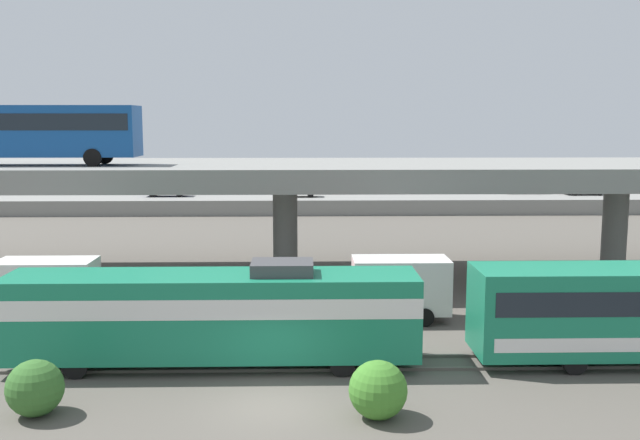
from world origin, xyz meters
name	(u,v)px	position (x,y,z in m)	size (l,w,h in m)	color
ground_plane	(271,405)	(0.00, 0.00, 0.00)	(260.00, 260.00, 0.00)	#565149
rail_strip_near	(275,370)	(0.00, 3.25, 0.06)	(110.00, 0.12, 0.12)	#59544C
rail_strip_far	(276,357)	(0.00, 4.75, 0.06)	(110.00, 0.12, 0.12)	#59544C
train_locomotive	(192,312)	(-3.24, 4.00, 2.19)	(17.11, 3.04, 4.18)	#197A56
highway_overpass	(285,176)	(0.00, 20.00, 6.25)	(96.00, 12.19, 7.05)	gray
transit_bus_on_overpass	(32,129)	(-14.36, 18.22, 9.11)	(12.00, 2.68, 3.40)	#14478C
service_truck_west	(65,289)	(-10.25, 10.29, 1.64)	(6.80, 2.46, 3.04)	#0C4C26
service_truck_east	(382,287)	(4.91, 10.29, 1.64)	(6.80, 2.46, 3.04)	maroon
pier_parking_lot	(293,201)	(0.00, 55.00, 0.79)	(79.48, 13.14, 1.58)	gray
parked_car_0	(584,188)	(31.66, 53.33, 2.35)	(4.35, 1.91, 1.50)	#515459
parked_car_1	(524,186)	(25.59, 55.04, 2.35)	(4.60, 1.95, 1.50)	#9E998C
parked_car_2	(298,190)	(0.55, 52.06, 2.35)	(4.38, 1.94, 1.50)	#9E998C
parked_car_3	(167,189)	(-13.46, 52.85, 2.35)	(4.58, 1.95, 1.50)	navy
harbor_water	(295,188)	(0.00, 78.00, 0.00)	(140.00, 36.00, 0.01)	navy
shrub_left	(35,388)	(-7.68, -0.67, 0.93)	(1.86, 1.86, 1.86)	#346629
shrub_right	(378,390)	(3.51, -1.16, 0.96)	(1.92, 1.92, 1.92)	#40802A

